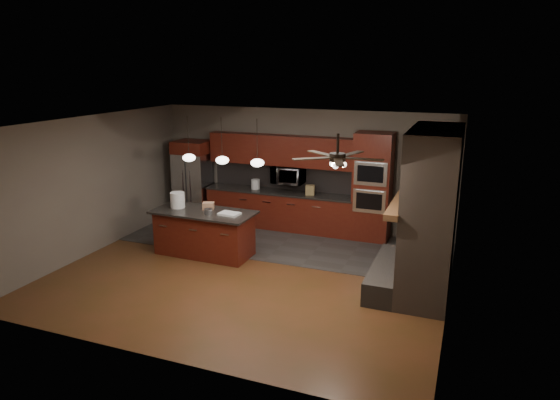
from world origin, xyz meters
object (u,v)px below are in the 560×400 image
at_px(oven_tower, 372,187).
at_px(counter_bucket, 256,184).
at_px(counter_box, 310,190).
at_px(white_bucket, 178,200).
at_px(microwave, 288,175).
at_px(refrigerator, 194,180).
at_px(paint_tray, 229,214).
at_px(paint_can, 208,212).
at_px(kitchen_island, 204,233).
at_px(cardboard_box, 208,206).

height_order(oven_tower, counter_bucket, oven_tower).
bearing_deg(counter_box, white_bucket, -149.66).
bearing_deg(counter_box, microwave, 157.38).
bearing_deg(refrigerator, paint_tray, -45.82).
distance_m(oven_tower, paint_can, 3.61).
bearing_deg(refrigerator, paint_can, -53.48).
bearing_deg(white_bucket, oven_tower, 30.18).
height_order(kitchen_island, counter_bucket, counter_bucket).
bearing_deg(counter_bucket, oven_tower, -0.15).
xyz_separation_m(microwave, kitchen_island, (-1.00, -2.21, -0.83)).
height_order(white_bucket, counter_box, white_bucket).
xyz_separation_m(oven_tower, paint_can, (-2.78, -2.30, -0.22)).
bearing_deg(refrigerator, cardboard_box, -52.37).
bearing_deg(kitchen_island, counter_bucket, 86.13).
bearing_deg(paint_tray, kitchen_island, -177.00).
bearing_deg(white_bucket, counter_bucket, 68.71).
bearing_deg(kitchen_island, paint_tray, -1.66).
xyz_separation_m(cardboard_box, counter_box, (1.55, 1.94, 0.02)).
distance_m(paint_tray, counter_bucket, 2.23).
bearing_deg(white_bucket, counter_box, 43.02).
bearing_deg(white_bucket, microwave, 52.86).
height_order(oven_tower, microwave, oven_tower).
bearing_deg(cardboard_box, refrigerator, 107.64).
bearing_deg(cardboard_box, microwave, 44.28).
bearing_deg(oven_tower, counter_box, -178.26).
distance_m(kitchen_island, white_bucket, 0.88).
distance_m(refrigerator, white_bucket, 2.19).
bearing_deg(microwave, white_bucket, -127.14).
bearing_deg(cardboard_box, paint_can, -80.85).
height_order(kitchen_island, white_bucket, white_bucket).
height_order(paint_can, cardboard_box, cardboard_box).
relative_size(cardboard_box, counter_box, 1.01).
relative_size(oven_tower, counter_box, 10.75).
xyz_separation_m(kitchen_island, cardboard_box, (0.02, 0.17, 0.53)).
relative_size(refrigerator, counter_box, 8.93).
distance_m(paint_tray, cardboard_box, 0.61).
xyz_separation_m(paint_tray, counter_bucket, (-0.41, 2.19, 0.08)).
distance_m(microwave, counter_box, 0.65).
bearing_deg(oven_tower, paint_tray, -137.52).
bearing_deg(cardboard_box, kitchen_island, -117.48).
height_order(cardboard_box, counter_box, counter_box).
xyz_separation_m(refrigerator, kitchen_island, (1.45, -2.08, -0.52)).
bearing_deg(kitchen_island, paint_can, -35.43).
xyz_separation_m(paint_tray, cardboard_box, (-0.58, 0.20, 0.05)).
xyz_separation_m(microwave, paint_tray, (-0.41, -2.24, -0.36)).
height_order(white_bucket, paint_can, white_bucket).
xyz_separation_m(refrigerator, cardboard_box, (1.47, -1.91, 0.00)).
relative_size(paint_can, cardboard_box, 0.74).
relative_size(oven_tower, paint_tray, 5.92).
xyz_separation_m(oven_tower, paint_tray, (-2.38, -2.18, -0.25)).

